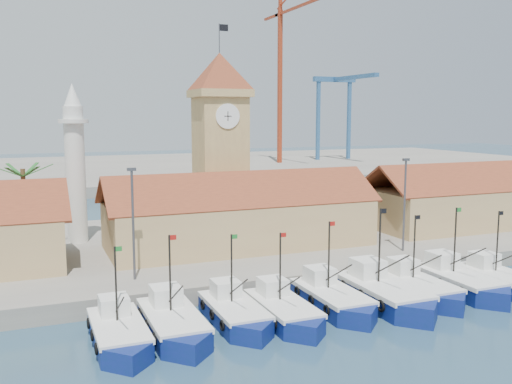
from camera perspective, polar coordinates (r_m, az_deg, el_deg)
name	(u,v)px	position (r m, az deg, el deg)	size (l,w,h in m)	color
ground	(340,328)	(41.03, 8.42, -13.27)	(400.00, 400.00, 0.00)	#1C3A4B
quay	(227,245)	(61.79, -2.93, -5.27)	(140.00, 32.00, 1.50)	gray
terminal	(113,171)	(144.90, -14.14, 2.10)	(240.00, 80.00, 2.00)	gray
boat_0	(119,335)	(38.43, -13.49, -13.78)	(3.23, 8.84, 6.69)	navy
boat_1	(174,326)	(39.29, -8.20, -13.09)	(3.43, 9.39, 7.10)	navy
boat_2	(236,315)	(40.98, -2.05, -12.18)	(3.22, 8.81, 6.67)	navy
boat_3	(285,313)	(41.45, 2.88, -11.95)	(3.23, 8.84, 6.69)	navy
boat_4	(334,301)	(44.17, 7.78, -10.71)	(3.39, 9.29, 7.03)	navy
boat_5	(385,296)	(45.71, 12.81, -10.07)	(3.81, 10.45, 7.91)	navy
boat_6	(419,289)	(48.24, 16.03, -9.34)	(3.39, 9.28, 7.03)	navy
boat_7	(461,284)	(50.72, 19.78, -8.61)	(3.58, 9.80, 7.42)	navy
boat_8	(503,282)	(52.68, 23.46, -8.25)	(3.38, 9.25, 7.00)	navy
hall_center	(240,221)	(57.44, -1.65, -2.96)	(27.04, 10.13, 7.61)	tan
hall_right	(486,203)	(74.69, 22.04, -1.04)	(31.20, 10.13, 7.61)	tan
clock_tower	(220,140)	(62.15, -3.61, 5.24)	(5.80, 5.80, 22.70)	tan
minaret	(75,163)	(61.29, -17.64, 2.77)	(3.00, 3.00, 16.30)	silver
palm_tree	(24,202)	(59.52, -22.15, -0.96)	(5.60, 5.03, 8.39)	brown
lamp_posts	(277,209)	(49.89, 2.09, -1.69)	(80.70, 0.25, 9.03)	#3F3F44
crane_red_right	(282,63)	(150.62, 2.66, 12.77)	(1.00, 34.30, 46.43)	#983117
gantry	(340,95)	(161.77, 8.42, 9.56)	(13.00, 22.00, 23.20)	#2E5D8E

